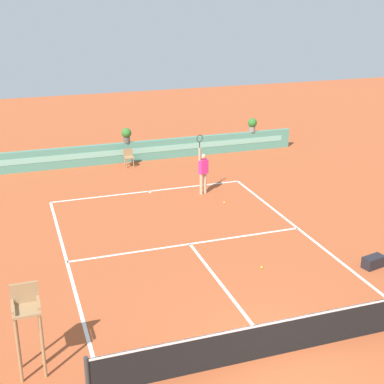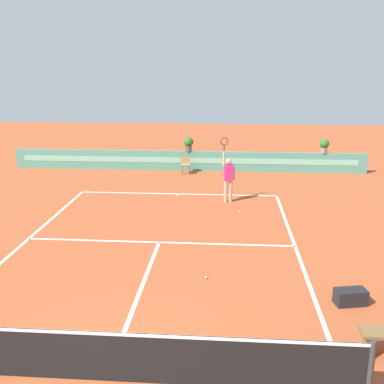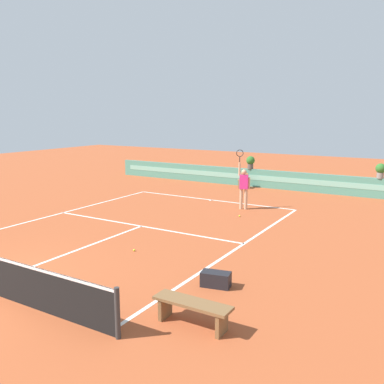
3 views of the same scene
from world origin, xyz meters
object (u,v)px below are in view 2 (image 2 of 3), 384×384
at_px(tennis_ball_mid_court, 206,277).
at_px(tennis_ball_near_baseline, 239,212).
at_px(gear_bag, 350,297).
at_px(tennis_player, 228,176).
at_px(potted_plant_far_right, 324,145).
at_px(ball_kid_chair, 185,164).
at_px(potted_plant_centre, 189,143).

bearing_deg(tennis_ball_mid_court, tennis_ball_near_baseline, 80.05).
xyz_separation_m(gear_bag, tennis_player, (-2.78, 7.88, 0.87)).
relative_size(tennis_ball_mid_court, potted_plant_far_right, 0.09).
bearing_deg(ball_kid_chair, gear_bag, -68.88).
bearing_deg(potted_plant_centre, tennis_ball_near_baseline, -70.27).
distance_m(ball_kid_chair, potted_plant_far_right, 6.96).
distance_m(tennis_ball_mid_court, potted_plant_centre, 12.52).
bearing_deg(tennis_ball_mid_court, gear_bag, -17.29).
xyz_separation_m(ball_kid_chair, potted_plant_far_right, (6.86, 0.73, 0.93)).
distance_m(gear_bag, potted_plant_centre, 14.27).
xyz_separation_m(gear_bag, tennis_ball_near_baseline, (-2.35, 6.55, -0.15)).
xyz_separation_m(tennis_ball_mid_court, potted_plant_centre, (-1.48, 12.36, 1.38)).
distance_m(tennis_player, tennis_ball_near_baseline, 1.73).
height_order(gear_bag, tennis_ball_mid_court, gear_bag).
bearing_deg(potted_plant_centre, potted_plant_far_right, 0.00).
bearing_deg(tennis_player, tennis_ball_near_baseline, -72.06).
relative_size(potted_plant_centre, potted_plant_far_right, 1.00).
xyz_separation_m(ball_kid_chair, potted_plant_centre, (0.09, 0.73, 0.93)).
relative_size(tennis_ball_near_baseline, tennis_ball_mid_court, 1.00).
distance_m(gear_bag, tennis_ball_mid_court, 3.48).
relative_size(gear_bag, tennis_ball_near_baseline, 10.29).
bearing_deg(gear_bag, tennis_player, 109.40).
xyz_separation_m(ball_kid_chair, tennis_ball_near_baseline, (2.54, -6.10, -0.44)).
bearing_deg(gear_bag, tennis_ball_near_baseline, 109.70).
bearing_deg(gear_bag, potted_plant_centre, 109.71).
xyz_separation_m(tennis_ball_near_baseline, tennis_ball_mid_court, (-0.97, -5.52, 0.00)).
bearing_deg(potted_plant_far_right, potted_plant_centre, 180.00).
distance_m(ball_kid_chair, tennis_ball_near_baseline, 6.63).
bearing_deg(gear_bag, ball_kid_chair, 111.12).
relative_size(tennis_player, tennis_ball_mid_court, 38.01).
bearing_deg(potted_plant_centre, gear_bag, -70.29).
height_order(tennis_ball_near_baseline, tennis_ball_mid_court, same).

